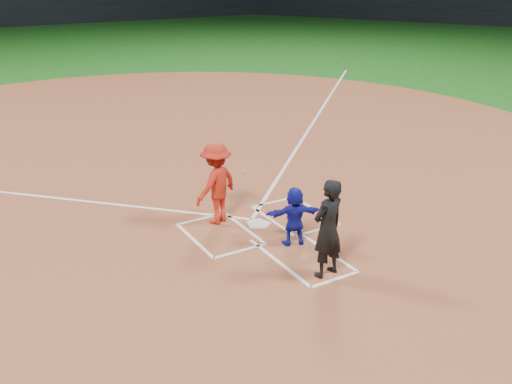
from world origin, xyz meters
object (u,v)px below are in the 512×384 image
catcher (294,216)px  umpire (328,229)px  batter_at_plate (216,184)px  home_plate (258,224)px

catcher → umpire: (-0.19, -1.36, 0.33)m
umpire → batter_at_plate: umpire is taller
catcher → batter_at_plate: batter_at_plate is taller
catcher → umpire: size_ratio=0.66×
catcher → batter_at_plate: size_ratio=0.68×
catcher → home_plate: bearing=-64.9°
umpire → batter_at_plate: bearing=-87.5°
home_plate → umpire: 2.72m
catcher → batter_at_plate: bearing=-45.8°
umpire → home_plate: bearing=-100.8°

